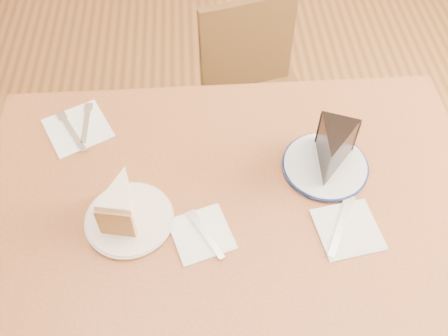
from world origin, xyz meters
TOP-DOWN VIEW (x-y plane):
  - ground at (0.00, 0.00)m, footprint 4.00×4.00m
  - table at (0.00, 0.00)m, footprint 1.20×0.80m
  - chair_far at (0.14, 0.61)m, footprint 0.48×0.48m
  - plate_cream at (-0.24, -0.03)m, footprint 0.19×0.19m
  - plate_navy at (0.24, 0.09)m, footprint 0.20×0.20m
  - carrot_cake at (-0.25, -0.01)m, footprint 0.10×0.12m
  - chocolate_cake at (0.24, 0.09)m, footprint 0.14×0.16m
  - napkin_cream at (-0.08, -0.08)m, footprint 0.16×0.16m
  - napkin_navy at (0.26, -0.09)m, footprint 0.16×0.16m
  - napkin_spare at (-0.39, 0.26)m, footprint 0.20×0.20m
  - fork_cream at (-0.07, -0.08)m, footprint 0.08×0.13m
  - knife_navy at (0.24, -0.08)m, footprint 0.09×0.16m
  - fork_spare at (-0.37, 0.27)m, footprint 0.01×0.14m
  - knife_spare at (-0.40, 0.24)m, footprint 0.09×0.15m

SIDE VIEW (x-z plane):
  - ground at x=0.00m, z-range 0.00..0.00m
  - chair_far at x=0.14m, z-range 0.05..0.84m
  - table at x=0.00m, z-range 0.28..1.03m
  - napkin_cream at x=-0.08m, z-range 0.75..0.75m
  - napkin_navy at x=0.26m, z-range 0.75..0.75m
  - napkin_spare at x=-0.39m, z-range 0.75..0.75m
  - plate_cream at x=-0.24m, z-range 0.75..0.76m
  - plate_navy at x=0.24m, z-range 0.75..0.76m
  - fork_cream at x=-0.07m, z-range 0.75..0.76m
  - knife_navy at x=0.24m, z-range 0.75..0.76m
  - fork_spare at x=-0.37m, z-range 0.75..0.76m
  - knife_spare at x=-0.40m, z-range 0.75..0.76m
  - carrot_cake at x=-0.25m, z-range 0.76..0.85m
  - chocolate_cake at x=0.24m, z-range 0.76..0.86m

